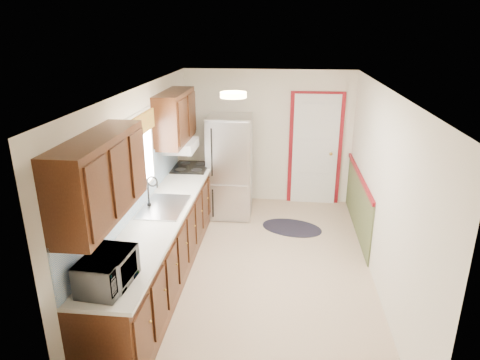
# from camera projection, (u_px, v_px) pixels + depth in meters

# --- Properties ---
(room_shell) EXTENTS (3.20, 5.20, 2.52)m
(room_shell) POSITION_uv_depth(u_px,v_px,m) (259.00, 186.00, 5.37)
(room_shell) COLOR tan
(room_shell) RESTS_ON ground
(kitchen_run) EXTENTS (0.63, 4.00, 2.20)m
(kitchen_run) POSITION_uv_depth(u_px,v_px,m) (159.00, 219.00, 5.35)
(kitchen_run) COLOR #391B0D
(kitchen_run) RESTS_ON ground
(back_wall_trim) EXTENTS (1.12, 2.30, 2.08)m
(back_wall_trim) POSITION_uv_depth(u_px,v_px,m) (324.00, 160.00, 7.45)
(back_wall_trim) COLOR maroon
(back_wall_trim) RESTS_ON ground
(ceiling_fixture) EXTENTS (0.30, 0.30, 0.06)m
(ceiling_fixture) POSITION_uv_depth(u_px,v_px,m) (233.00, 95.00, 4.82)
(ceiling_fixture) COLOR #FFD88C
(ceiling_fixture) RESTS_ON room_shell
(microwave) EXTENTS (0.34, 0.57, 0.37)m
(microwave) POSITION_uv_depth(u_px,v_px,m) (107.00, 268.00, 3.69)
(microwave) COLOR white
(microwave) RESTS_ON kitchen_run
(refrigerator) EXTENTS (0.73, 0.73, 1.73)m
(refrigerator) POSITION_uv_depth(u_px,v_px,m) (230.00, 167.00, 7.18)
(refrigerator) COLOR #B7B7BC
(refrigerator) RESTS_ON ground
(rug) EXTENTS (1.11, 0.87, 0.01)m
(rug) POSITION_uv_depth(u_px,v_px,m) (292.00, 228.00, 6.94)
(rug) COLOR black
(rug) RESTS_ON ground
(cooktop) EXTENTS (0.54, 0.65, 0.02)m
(cooktop) POSITION_uv_depth(u_px,v_px,m) (191.00, 167.00, 6.88)
(cooktop) COLOR black
(cooktop) RESTS_ON kitchen_run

